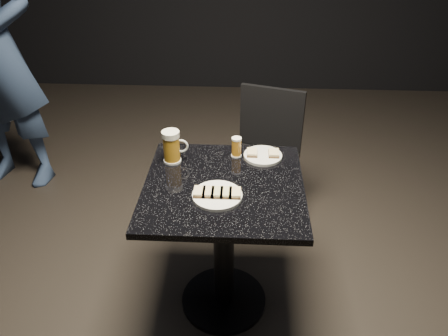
{
  "coord_description": "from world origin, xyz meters",
  "views": [
    {
      "loc": [
        0.08,
        -1.57,
        1.83
      ],
      "look_at": [
        0.0,
        0.02,
        0.82
      ],
      "focal_mm": 35.0,
      "sensor_mm": 36.0,
      "label": 1
    }
  ],
  "objects_px": {
    "plate_large": "(217,196)",
    "beer_mug": "(172,146)",
    "table": "(224,227)",
    "beer_tumbler": "(236,147)",
    "chair": "(265,151)",
    "plate_small": "(263,156)"
  },
  "relations": [
    {
      "from": "plate_small",
      "to": "table",
      "type": "xyz_separation_m",
      "value": [
        -0.18,
        -0.24,
        -0.25
      ]
    },
    {
      "from": "table",
      "to": "beer_tumbler",
      "type": "distance_m",
      "value": 0.38
    },
    {
      "from": "chair",
      "to": "plate_large",
      "type": "bearing_deg",
      "value": -105.82
    },
    {
      "from": "plate_small",
      "to": "table",
      "type": "distance_m",
      "value": 0.39
    },
    {
      "from": "beer_tumbler",
      "to": "chair",
      "type": "distance_m",
      "value": 0.59
    },
    {
      "from": "beer_mug",
      "to": "chair",
      "type": "height_order",
      "value": "beer_mug"
    },
    {
      "from": "plate_small",
      "to": "chair",
      "type": "height_order",
      "value": "chair"
    },
    {
      "from": "table",
      "to": "chair",
      "type": "distance_m",
      "value": 0.76
    },
    {
      "from": "beer_tumbler",
      "to": "chair",
      "type": "bearing_deg",
      "value": 71.32
    },
    {
      "from": "table",
      "to": "plate_small",
      "type": "bearing_deg",
      "value": 53.71
    },
    {
      "from": "beer_mug",
      "to": "beer_tumbler",
      "type": "bearing_deg",
      "value": 12.22
    },
    {
      "from": "table",
      "to": "beer_tumbler",
      "type": "xyz_separation_m",
      "value": [
        0.05,
        0.24,
        0.29
      ]
    },
    {
      "from": "table",
      "to": "beer_mug",
      "type": "height_order",
      "value": "beer_mug"
    },
    {
      "from": "plate_small",
      "to": "beer_mug",
      "type": "xyz_separation_m",
      "value": [
        -0.43,
        -0.06,
        0.07
      ]
    },
    {
      "from": "plate_large",
      "to": "chair",
      "type": "distance_m",
      "value": 0.9
    },
    {
      "from": "plate_large",
      "to": "beer_mug",
      "type": "bearing_deg",
      "value": 129.58
    },
    {
      "from": "beer_mug",
      "to": "beer_tumbler",
      "type": "xyz_separation_m",
      "value": [
        0.3,
        0.06,
        -0.03
      ]
    },
    {
      "from": "plate_large",
      "to": "beer_mug",
      "type": "xyz_separation_m",
      "value": [
        -0.23,
        0.28,
        0.07
      ]
    },
    {
      "from": "table",
      "to": "beer_mug",
      "type": "bearing_deg",
      "value": 144.43
    },
    {
      "from": "plate_large",
      "to": "beer_mug",
      "type": "relative_size",
      "value": 1.34
    },
    {
      "from": "plate_small",
      "to": "chair",
      "type": "relative_size",
      "value": 0.21
    },
    {
      "from": "plate_small",
      "to": "beer_tumbler",
      "type": "xyz_separation_m",
      "value": [
        -0.13,
        0.01,
        0.04
      ]
    }
  ]
}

